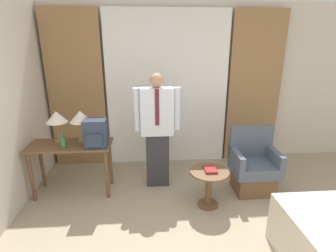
% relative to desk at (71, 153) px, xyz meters
% --- Properties ---
extents(wall_back, '(10.00, 0.06, 2.70)m').
position_rel_desk_xyz_m(wall_back, '(1.41, 1.08, 0.74)').
color(wall_back, beige).
rests_on(wall_back, ground_plane).
extents(curtain_sheer_center, '(2.03, 0.06, 2.58)m').
position_rel_desk_xyz_m(curtain_sheer_center, '(1.41, 0.95, 0.68)').
color(curtain_sheer_center, white).
rests_on(curtain_sheer_center, ground_plane).
extents(curtain_drape_left, '(0.90, 0.06, 2.58)m').
position_rel_desk_xyz_m(curtain_drape_left, '(-0.09, 0.95, 0.68)').
color(curtain_drape_left, '#997047').
rests_on(curtain_drape_left, ground_plane).
extents(curtain_drape_right, '(0.90, 0.06, 2.58)m').
position_rel_desk_xyz_m(curtain_drape_right, '(2.92, 0.95, 0.68)').
color(curtain_drape_right, '#997047').
rests_on(curtain_drape_right, ground_plane).
extents(desk, '(1.12, 0.49, 0.74)m').
position_rel_desk_xyz_m(desk, '(0.00, 0.00, 0.00)').
color(desk, brown).
rests_on(desk, ground_plane).
extents(table_lamp_left, '(0.29, 0.29, 0.45)m').
position_rel_desk_xyz_m(table_lamp_left, '(-0.16, 0.08, 0.48)').
color(table_lamp_left, '#9E7F47').
rests_on(table_lamp_left, desk).
extents(table_lamp_right, '(0.29, 0.29, 0.45)m').
position_rel_desk_xyz_m(table_lamp_right, '(0.16, 0.08, 0.48)').
color(table_lamp_right, '#9E7F47').
rests_on(table_lamp_right, desk).
extents(bottle_near_edge, '(0.08, 0.08, 0.20)m').
position_rel_desk_xyz_m(bottle_near_edge, '(-0.04, -0.14, 0.21)').
color(bottle_near_edge, '#336638').
rests_on(bottle_near_edge, desk).
extents(backpack, '(0.29, 0.25, 0.38)m').
position_rel_desk_xyz_m(backpack, '(0.38, -0.11, 0.31)').
color(backpack, '#2D384C').
rests_on(backpack, desk).
extents(person, '(0.67, 0.22, 1.68)m').
position_rel_desk_xyz_m(person, '(1.20, 0.13, 0.29)').
color(person, '#2D2D33').
rests_on(person, ground_plane).
extents(armchair, '(0.63, 0.54, 0.92)m').
position_rel_desk_xyz_m(armchair, '(2.57, -0.13, -0.26)').
color(armchair, brown).
rests_on(armchair, ground_plane).
extents(side_table, '(0.50, 0.50, 0.51)m').
position_rel_desk_xyz_m(side_table, '(1.85, -0.47, -0.27)').
color(side_table, brown).
rests_on(side_table, ground_plane).
extents(book, '(0.15, 0.21, 0.03)m').
position_rel_desk_xyz_m(book, '(1.86, -0.46, -0.09)').
color(book, maroon).
rests_on(book, side_table).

